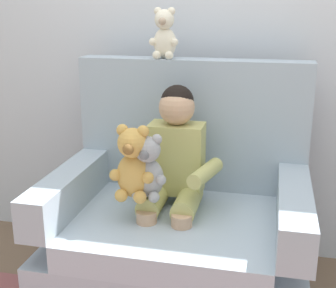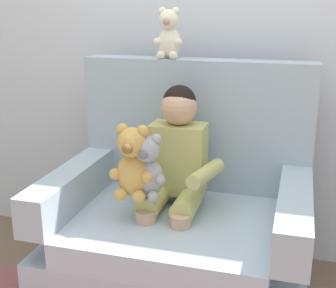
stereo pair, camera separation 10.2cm
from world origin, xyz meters
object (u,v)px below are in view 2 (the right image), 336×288
plush_honey (133,164)px  plush_grey (148,168)px  armchair (181,231)px  seated_child (175,165)px  plush_cream_on_backrest (169,35)px

plush_honey → plush_grey: bearing=30.7°
armchair → seated_child: armchair is taller
seated_child → armchair: bearing=-24.7°
seated_child → plush_honey: seated_child is taller
armchair → plush_cream_on_backrest: 0.97m
armchair → seated_child: 0.33m
armchair → seated_child: (-0.04, 0.01, 0.33)m
plush_cream_on_backrest → armchair: bearing=-65.0°
plush_grey → plush_honey: plush_honey is taller
seated_child → plush_cream_on_backrest: plush_cream_on_backrest is taller
armchair → plush_honey: 0.46m
plush_grey → plush_cream_on_backrest: bearing=100.3°
plush_honey → plush_cream_on_backrest: (0.03, 0.48, 0.52)m
seated_child → plush_grey: (-0.08, -0.17, 0.04)m
armchair → plush_honey: bearing=-135.6°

